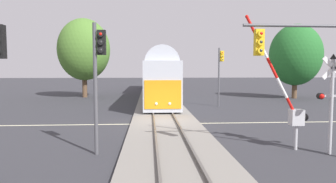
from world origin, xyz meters
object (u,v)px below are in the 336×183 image
at_px(maple_right_background, 295,55).
at_px(traffic_signal_median, 98,67).
at_px(traffic_signal_near_right, 319,54).
at_px(traffic_signal_far_side, 220,67).
at_px(crossing_signal_mast, 332,94).
at_px(oak_behind_train, 84,50).
at_px(commuter_train, 157,75).
at_px(crossing_gate_near, 292,106).

bearing_deg(maple_right_background, traffic_signal_median, -131.19).
relative_size(traffic_signal_near_right, traffic_signal_far_side, 0.97).
relative_size(crossing_signal_mast, oak_behind_train, 0.42).
bearing_deg(traffic_signal_far_side, traffic_signal_near_right, -90.74).
xyz_separation_m(traffic_signal_median, maple_right_background, (20.02, 22.88, 1.69)).
distance_m(traffic_signal_far_side, maple_right_background, 13.45).
relative_size(crossing_signal_mast, traffic_signal_median, 0.77).
relative_size(commuter_train, maple_right_background, 4.19).
bearing_deg(commuter_train, maple_right_background, -14.33).
bearing_deg(traffic_signal_far_side, commuter_train, 116.31).
distance_m(commuter_train, traffic_signal_near_right, 28.91).
distance_m(commuter_train, traffic_signal_median, 27.39).
height_order(crossing_signal_mast, traffic_signal_median, traffic_signal_median).
bearing_deg(traffic_signal_far_side, oak_behind_train, 145.11).
relative_size(traffic_signal_far_side, maple_right_background, 0.62).
relative_size(commuter_train, crossing_signal_mast, 9.09).
relative_size(crossing_gate_near, oak_behind_train, 0.59).
bearing_deg(traffic_signal_far_side, maple_right_background, 33.51).
relative_size(traffic_signal_far_side, oak_behind_train, 0.56).
bearing_deg(oak_behind_train, commuter_train, 7.38).
bearing_deg(traffic_signal_median, traffic_signal_near_right, -7.52).
xyz_separation_m(commuter_train, traffic_signal_median, (-3.10, -27.20, 0.86)).
xyz_separation_m(commuter_train, traffic_signal_near_right, (5.57, -28.34, 1.34)).
height_order(traffic_signal_near_right, oak_behind_train, oak_behind_train).
bearing_deg(traffic_signal_near_right, traffic_signal_far_side, 89.26).
bearing_deg(traffic_signal_far_side, traffic_signal_median, -119.82).
distance_m(traffic_signal_near_right, oak_behind_train, 30.99).
bearing_deg(traffic_signal_median, traffic_signal_far_side, 60.18).
bearing_deg(maple_right_background, crossing_gate_near, -117.32).
bearing_deg(traffic_signal_far_side, crossing_gate_near, -92.19).
distance_m(traffic_signal_near_right, maple_right_background, 26.59).
height_order(traffic_signal_median, maple_right_background, maple_right_background).
relative_size(commuter_train, traffic_signal_far_side, 6.78).
bearing_deg(commuter_train, traffic_signal_median, -96.51).
distance_m(crossing_gate_near, maple_right_background, 25.76).
relative_size(crossing_gate_near, traffic_signal_far_side, 1.04).
xyz_separation_m(traffic_signal_near_right, traffic_signal_far_side, (0.22, 16.65, -0.37)).
xyz_separation_m(maple_right_background, oak_behind_train, (-26.18, 3.12, 0.74)).
bearing_deg(crossing_gate_near, traffic_signal_median, -178.71).
bearing_deg(traffic_signal_near_right, crossing_signal_mast, 29.87).
xyz_separation_m(traffic_signal_median, traffic_signal_near_right, (8.67, -1.14, 0.48)).
xyz_separation_m(crossing_signal_mast, maple_right_background, (10.38, 23.46, 2.78)).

